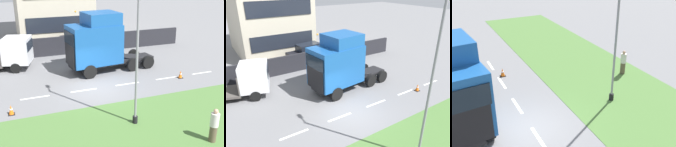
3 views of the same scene
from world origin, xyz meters
The scene contains 9 objects.
ground_plane centered at (0.00, 0.00, 0.00)m, with size 120.00×120.00×0.00m, color slate.
lane_markings centered at (0.00, -0.70, 0.00)m, with size 0.16×17.80×0.00m.
boundary_wall centered at (9.00, 0.00, 0.87)m, with size 0.25×24.00×1.74m.
building_block centered at (17.13, -0.04, 5.85)m, with size 9.50×8.06×12.78m.
lorry_cab centered at (3.26, -1.19, 2.33)m, with size 3.18×7.27×4.78m.
flatbed_truck centered at (6.30, 5.11, 1.38)m, with size 3.81×6.16×2.60m.
parked_car centered at (10.71, -2.06, 0.99)m, with size 2.22×4.64×2.05m.
lamp_post centered at (-5.02, -0.47, 3.96)m, with size 1.25×0.27×8.26m.
traffic_cone_lead centered at (-0.33, -6.46, 0.28)m, with size 0.36×0.36×0.58m.
Camera 2 is at (-10.04, 7.61, 8.31)m, focal length 35.00 mm.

